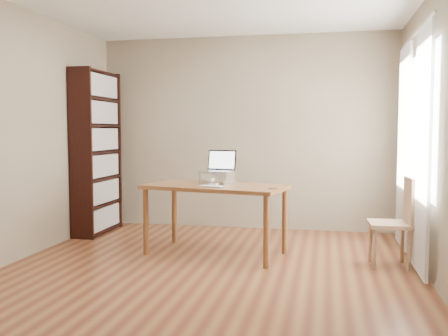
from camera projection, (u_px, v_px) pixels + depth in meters
room at (209, 134)px, 4.57m from camera, size 4.04×4.54×2.64m
bookshelf at (97, 152)px, 6.46m from camera, size 0.30×0.90×2.10m
curtains at (412, 147)px, 4.97m from camera, size 0.03×1.90×2.25m
desk at (215, 193)px, 5.33m from camera, size 1.60×1.03×0.75m
laptop_stand at (217, 177)px, 5.39m from camera, size 0.32×0.25×0.13m
laptop at (218, 166)px, 5.44m from camera, size 0.37×0.34×0.23m
keyboard at (212, 186)px, 5.10m from camera, size 0.29×0.18×0.02m
coaster at (273, 188)px, 4.98m from camera, size 0.10×0.10×0.01m
cat at (219, 178)px, 5.42m from camera, size 0.23×0.47×0.14m
chair at (397, 219)px, 4.86m from camera, size 0.41×0.41×0.88m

